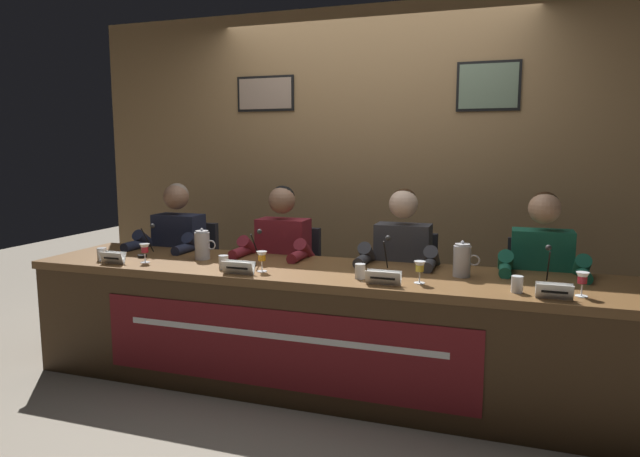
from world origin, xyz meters
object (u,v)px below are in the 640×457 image
at_px(chair_center_right, 405,300).
at_px(nameplate_far_right, 554,291).
at_px(juice_glass_far_right, 582,280).
at_px(water_pitcher_right_side, 462,260).
at_px(juice_glass_center_left, 262,258).
at_px(panelist_far_right, 541,277).
at_px(juice_glass_center_right, 420,268).
at_px(nameplate_center_right, 383,278).
at_px(water_cup_far_right, 517,285).
at_px(microphone_center_left, 254,253).
at_px(panelist_center_right, 400,267).
at_px(water_cup_center_right, 360,272).
at_px(chair_far_left, 189,282).
at_px(conference_table, 313,310).
at_px(water_cup_center_left, 224,263).
at_px(panelist_center_left, 279,259).
at_px(microphone_far_right, 548,274).
at_px(microphone_center_right, 385,261).
at_px(nameplate_far_left, 113,258).
at_px(chair_center_left, 290,291).
at_px(nameplate_center_left, 238,268).
at_px(chair_far_right, 537,312).
at_px(panelist_far_left, 173,252).
at_px(water_pitcher_left_side, 202,245).
at_px(water_cup_far_left, 102,255).
at_px(juice_glass_far_left, 145,250).

distance_m(chair_center_right, nameplate_far_right, 1.29).
bearing_deg(juice_glass_far_right, water_pitcher_right_side, 156.45).
distance_m(juice_glass_center_left, panelist_far_right, 1.69).
distance_m(juice_glass_center_right, panelist_far_right, 0.87).
xyz_separation_m(nameplate_center_right, water_cup_far_right, (0.68, 0.06, -0.00)).
bearing_deg(juice_glass_center_left, water_pitcher_right_side, 12.34).
bearing_deg(juice_glass_center_left, water_cup_far_right, -1.08).
distance_m(microphone_center_left, panelist_center_right, 0.96).
distance_m(juice_glass_far_right, water_pitcher_right_side, 0.66).
distance_m(water_cup_center_right, panelist_far_right, 1.14).
xyz_separation_m(chair_far_left, water_pitcher_right_side, (2.13, -0.51, 0.41)).
distance_m(conference_table, water_pitcher_right_side, 0.92).
bearing_deg(water_cup_center_left, microphone_center_left, 57.24).
bearing_deg(panelist_center_left, panelist_far_right, 0.00).
xyz_separation_m(microphone_far_right, water_pitcher_right_side, (-0.45, 0.12, 0.02)).
distance_m(microphone_center_left, microphone_far_right, 1.73).
bearing_deg(microphone_center_right, panelist_far_right, 23.35).
bearing_deg(nameplate_far_left, chair_center_left, 44.50).
height_order(juice_glass_center_right, nameplate_far_right, juice_glass_center_right).
bearing_deg(microphone_center_right, chair_center_right, 87.60).
distance_m(nameplate_center_left, water_cup_center_left, 0.18).
height_order(panelist_center_right, panelist_far_right, same).
height_order(water_cup_center_left, chair_far_right, chair_far_right).
xyz_separation_m(panelist_far_left, water_pitcher_left_side, (0.45, -0.34, 0.13)).
distance_m(chair_far_left, chair_center_left, 0.86).
bearing_deg(microphone_far_right, nameplate_far_right, -86.44).
distance_m(panelist_center_left, nameplate_center_right, 1.10).
relative_size(water_cup_center_left, panelist_far_right, 0.07).
bearing_deg(water_pitcher_left_side, water_cup_far_left, -156.68).
height_order(chair_far_left, chair_far_right, same).
distance_m(nameplate_center_left, nameplate_far_right, 1.72).
height_order(water_cup_center_right, water_pitcher_left_side, water_pitcher_left_side).
height_order(nameplate_center_right, chair_far_right, chair_far_right).
height_order(chair_center_right, juice_glass_center_right, chair_center_right).
bearing_deg(water_pitcher_left_side, panelist_far_left, 143.21).
distance_m(panelist_far_left, chair_far_right, 2.60).
distance_m(juice_glass_center_left, water_cup_far_right, 1.45).
xyz_separation_m(water_cup_far_left, nameplate_center_right, (1.90, -0.06, 0.00)).
height_order(nameplate_center_left, water_pitcher_left_side, water_pitcher_left_side).
relative_size(water_cup_far_left, water_pitcher_left_side, 0.40).
height_order(nameplate_center_left, water_cup_center_right, water_cup_center_right).
bearing_deg(microphone_far_right, water_cup_far_left, -176.53).
relative_size(nameplate_center_left, nameplate_center_right, 1.02).
height_order(chair_far_left, juice_glass_center_left, chair_far_left).
bearing_deg(juice_glass_far_left, nameplate_center_left, -8.61).
distance_m(chair_far_right, water_pitcher_left_side, 2.23).
relative_size(microphone_center_left, panelist_center_right, 0.18).
xyz_separation_m(panelist_center_right, microphone_center_right, (-0.02, -0.38, 0.11)).
distance_m(water_cup_center_left, juice_glass_center_right, 1.19).
height_order(conference_table, nameplate_far_left, nameplate_far_left).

